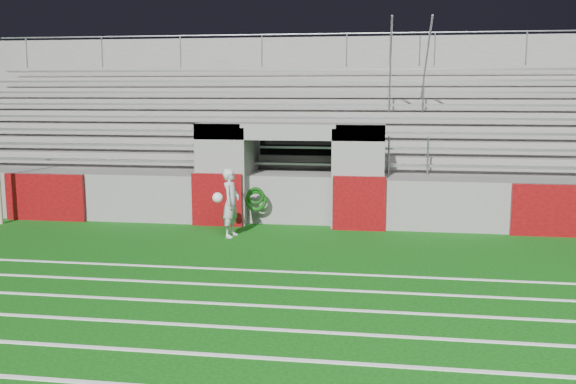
# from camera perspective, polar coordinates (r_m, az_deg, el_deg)

# --- Properties ---
(ground) EXTENTS (90.00, 90.00, 0.00)m
(ground) POSITION_cam_1_polar(r_m,az_deg,el_deg) (13.36, -2.01, -5.84)
(ground) COLOR #0C4A0C
(ground) RESTS_ON ground
(field_markings) EXTENTS (28.00, 8.09, 0.01)m
(field_markings) POSITION_cam_1_polar(r_m,az_deg,el_deg) (8.74, -8.24, -14.04)
(field_markings) COLOR white
(field_markings) RESTS_ON ground
(stadium_structure) EXTENTS (26.00, 8.48, 5.42)m
(stadium_structure) POSITION_cam_1_polar(r_m,az_deg,el_deg) (20.89, 2.00, 3.68)
(stadium_structure) COLOR slate
(stadium_structure) RESTS_ON ground
(goalkeeper_with_ball) EXTENTS (0.63, 0.63, 1.63)m
(goalkeeper_with_ball) POSITION_cam_1_polar(r_m,az_deg,el_deg) (15.14, -5.14, -0.93)
(goalkeeper_with_ball) COLOR #B4B9BE
(goalkeeper_with_ball) RESTS_ON ground
(hose_coil) EXTENTS (0.56, 0.15, 0.63)m
(hose_coil) POSITION_cam_1_polar(r_m,az_deg,el_deg) (16.17, -2.87, -0.61)
(hose_coil) COLOR #0F450D
(hose_coil) RESTS_ON ground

